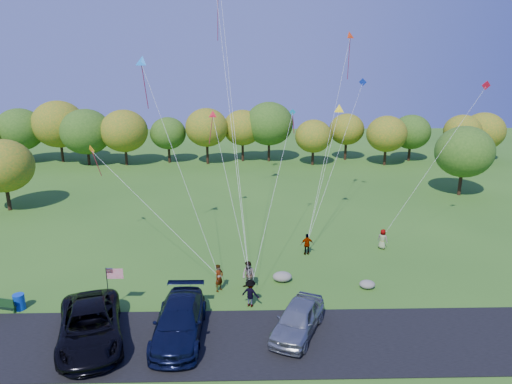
% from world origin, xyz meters
% --- Properties ---
extents(ground, '(140.00, 140.00, 0.00)m').
position_xyz_m(ground, '(0.00, 0.00, 0.00)').
color(ground, '#31601B').
rests_on(ground, ground).
extents(asphalt_lane, '(44.00, 6.00, 0.06)m').
position_xyz_m(asphalt_lane, '(0.00, -4.00, 0.03)').
color(asphalt_lane, black).
rests_on(asphalt_lane, ground).
extents(treeline, '(74.57, 27.93, 8.07)m').
position_xyz_m(treeline, '(3.57, 36.21, 4.71)').
color(treeline, '#341F12').
rests_on(treeline, ground).
extents(minivan_dark, '(4.90, 7.30, 1.86)m').
position_xyz_m(minivan_dark, '(-7.11, -3.85, 0.99)').
color(minivan_dark, black).
rests_on(minivan_dark, asphalt_lane).
extents(minivan_navy, '(2.55, 6.16, 1.78)m').
position_xyz_m(minivan_navy, '(-2.58, -3.47, 0.95)').
color(minivan_navy, black).
rests_on(minivan_navy, asphalt_lane).
extents(minivan_silver, '(3.77, 5.22, 1.65)m').
position_xyz_m(minivan_silver, '(3.71, -3.30, 0.89)').
color(minivan_silver, gray).
rests_on(minivan_silver, asphalt_lane).
extents(flyer_a, '(0.74, 0.78, 1.80)m').
position_xyz_m(flyer_a, '(-0.75, 1.51, 0.90)').
color(flyer_a, '#4C4C59').
rests_on(flyer_a, ground).
extents(flyer_b, '(1.16, 1.15, 1.89)m').
position_xyz_m(flyer_b, '(1.11, 1.70, 0.94)').
color(flyer_b, '#4C4C59').
rests_on(flyer_b, ground).
extents(flyer_c, '(1.26, 1.01, 1.70)m').
position_xyz_m(flyer_c, '(1.21, -0.41, 0.85)').
color(flyer_c, '#4C4C59').
rests_on(flyer_c, ground).
extents(flyer_d, '(1.00, 0.48, 1.66)m').
position_xyz_m(flyer_d, '(5.55, 6.91, 0.83)').
color(flyer_d, '#4C4C59').
rests_on(flyer_d, ground).
extents(flyer_e, '(0.91, 0.89, 1.58)m').
position_xyz_m(flyer_e, '(11.53, 7.90, 0.79)').
color(flyer_e, '#4C4C59').
rests_on(flyer_e, ground).
extents(park_bench, '(1.77, 0.71, 0.99)m').
position_xyz_m(park_bench, '(-13.24, -0.80, 0.53)').
color(park_bench, '#153916').
rests_on(park_bench, ground).
extents(trash_barrel, '(0.64, 0.64, 0.96)m').
position_xyz_m(trash_barrel, '(-12.40, -0.45, 0.48)').
color(trash_barrel, '#0B38AF').
rests_on(trash_barrel, ground).
extents(flag_assembly, '(0.99, 0.65, 2.69)m').
position_xyz_m(flag_assembly, '(-6.79, -0.59, 2.03)').
color(flag_assembly, black).
rests_on(flag_assembly, ground).
extents(boulder_near, '(1.27, 0.99, 0.63)m').
position_xyz_m(boulder_near, '(3.36, 2.72, 0.32)').
color(boulder_near, gray).
rests_on(boulder_near, ground).
extents(boulder_far, '(1.00, 0.84, 0.52)m').
position_xyz_m(boulder_far, '(8.75, 1.62, 0.26)').
color(boulder_far, gray).
rests_on(boulder_far, ground).
extents(kites_aloft, '(29.67, 11.79, 19.25)m').
position_xyz_m(kites_aloft, '(1.15, 13.68, 17.05)').
color(kites_aloft, red).
rests_on(kites_aloft, ground).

